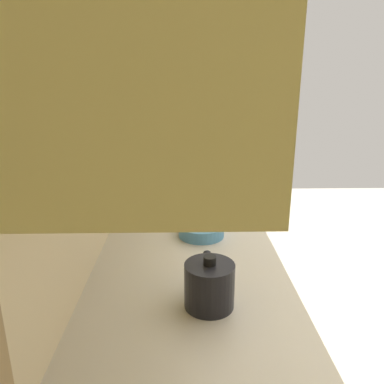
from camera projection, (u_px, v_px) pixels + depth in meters
name	position (u px, v px, depth m)	size (l,w,h in m)	color
wall_back	(103.00, 107.00, 1.70)	(4.11, 0.12, 2.75)	beige
counter_run	(187.00, 337.00, 1.60)	(3.18, 0.64, 0.91)	tan
oven_range	(186.00, 194.00, 3.42)	(0.66, 0.64, 1.09)	black
microwave	(182.00, 163.00, 2.08)	(0.49, 0.34, 0.28)	white
bowl	(201.00, 230.00, 1.49)	(0.18, 0.18, 0.05)	#4C8CBF
kettle	(209.00, 285.00, 1.03)	(0.19, 0.14, 0.15)	black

